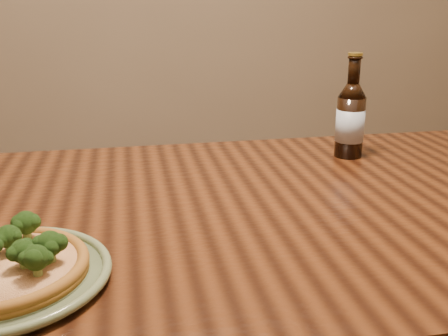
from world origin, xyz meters
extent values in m
cube|color=#42200E|center=(0.00, 0.10, 0.73)|extent=(1.60, 0.90, 0.04)
cylinder|color=#42200E|center=(0.73, 0.48, 0.35)|extent=(0.07, 0.07, 0.71)
cylinder|color=#657651|center=(-0.33, -0.13, 0.76)|extent=(0.28, 0.28, 0.01)
torus|color=#657651|center=(-0.33, -0.13, 0.76)|extent=(0.30, 0.30, 0.01)
torus|color=#657651|center=(-0.33, -0.13, 0.76)|extent=(0.24, 0.24, 0.01)
cylinder|color=#8E5C20|center=(-0.33, -0.13, 0.77)|extent=(0.24, 0.24, 0.01)
torus|color=#8E5C20|center=(-0.33, -0.13, 0.78)|extent=(0.24, 0.24, 0.02)
cylinder|color=beige|center=(-0.33, -0.13, 0.78)|extent=(0.21, 0.21, 0.01)
sphere|color=#294F18|center=(-0.30, -0.14, 0.80)|extent=(0.04, 0.04, 0.03)
sphere|color=#294F18|center=(-0.33, -0.09, 0.80)|extent=(0.05, 0.05, 0.03)
sphere|color=#294F18|center=(-0.26, -0.13, 0.81)|extent=(0.04, 0.04, 0.04)
sphere|color=#294F18|center=(-0.28, -0.17, 0.81)|extent=(0.04, 0.04, 0.04)
sphere|color=#294F18|center=(-0.31, -0.05, 0.81)|extent=(0.05, 0.05, 0.04)
cylinder|color=black|center=(0.40, 0.36, 0.83)|extent=(0.07, 0.07, 0.15)
cone|color=black|center=(0.40, 0.36, 0.92)|extent=(0.07, 0.07, 0.03)
cylinder|color=black|center=(0.40, 0.36, 0.97)|extent=(0.03, 0.03, 0.07)
torus|color=black|center=(0.40, 0.36, 1.00)|extent=(0.04, 0.04, 0.01)
cylinder|color=#A58C33|center=(0.40, 0.36, 1.00)|extent=(0.03, 0.03, 0.01)
cylinder|color=silver|center=(0.40, 0.36, 0.83)|extent=(0.07, 0.07, 0.08)
camera|label=1|loc=(-0.15, -0.83, 1.14)|focal=42.00mm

